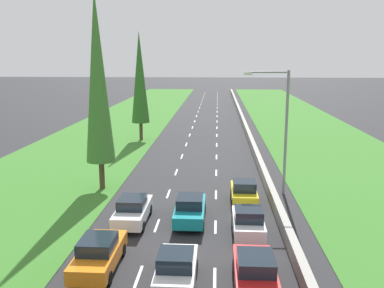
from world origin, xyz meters
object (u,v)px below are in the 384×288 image
(white_hatchback_centre_lane, at_px, (176,269))
(street_light_mast, at_px, (282,124))
(teal_sedan_centre_lane, at_px, (190,209))
(poplar_tree_third, at_px, (140,78))
(white_hatchback_right_lane, at_px, (248,222))
(red_sedan_right_lane, at_px, (255,273))
(white_sedan_left_lane, at_px, (133,210))
(poplar_tree_second, at_px, (98,78))
(orange_sedan_left_lane, at_px, (99,253))
(yellow_hatchback_right_lane, at_px, (244,192))

(white_hatchback_centre_lane, distance_m, street_light_mast, 15.32)
(teal_sedan_centre_lane, distance_m, poplar_tree_third, 27.36)
(white_hatchback_right_lane, bearing_deg, red_sedan_right_lane, -90.90)
(red_sedan_right_lane, xyz_separation_m, white_hatchback_centre_lane, (-3.40, 0.06, 0.02))
(white_sedan_left_lane, height_order, poplar_tree_third, poplar_tree_third)
(street_light_mast, bearing_deg, poplar_tree_second, 178.27)
(red_sedan_right_lane, distance_m, white_hatchback_right_lane, 5.60)
(red_sedan_right_lane, bearing_deg, white_sedan_left_lane, 133.14)
(white_hatchback_centre_lane, distance_m, teal_sedan_centre_lane, 7.54)
(white_hatchback_centre_lane, bearing_deg, teal_sedan_centre_lane, 89.16)
(poplar_tree_third, bearing_deg, poplar_tree_second, -88.63)
(orange_sedan_left_lane, relative_size, street_light_mast, 0.50)
(white_hatchback_right_lane, bearing_deg, orange_sedan_left_lane, -149.94)
(white_hatchback_right_lane, relative_size, white_hatchback_centre_lane, 1.00)
(poplar_tree_third, relative_size, street_light_mast, 1.43)
(white_hatchback_right_lane, xyz_separation_m, white_hatchback_centre_lane, (-3.49, -5.54, 0.00))
(yellow_hatchback_right_lane, bearing_deg, red_sedan_right_lane, -90.88)
(white_sedan_left_lane, xyz_separation_m, street_light_mast, (9.61, 6.13, 4.42))
(poplar_tree_second, relative_size, street_light_mast, 1.63)
(teal_sedan_centre_lane, bearing_deg, poplar_tree_second, 139.23)
(orange_sedan_left_lane, height_order, yellow_hatchback_right_lane, yellow_hatchback_right_lane)
(white_hatchback_centre_lane, bearing_deg, white_hatchback_right_lane, 57.77)
(red_sedan_right_lane, distance_m, yellow_hatchback_right_lane, 10.92)
(white_hatchback_centre_lane, distance_m, poplar_tree_third, 34.45)
(red_sedan_right_lane, relative_size, white_sedan_left_lane, 1.00)
(white_hatchback_right_lane, height_order, white_hatchback_centre_lane, same)
(poplar_tree_third, xyz_separation_m, street_light_mast, (13.73, -19.71, -2.25))
(red_sedan_right_lane, bearing_deg, white_hatchback_right_lane, 89.10)
(white_sedan_left_lane, bearing_deg, poplar_tree_third, 99.06)
(white_sedan_left_lane, bearing_deg, street_light_mast, 32.52)
(red_sedan_right_lane, height_order, white_hatchback_centre_lane, white_hatchback_centre_lane)
(yellow_hatchback_right_lane, bearing_deg, white_hatchback_centre_lane, -108.21)
(white_hatchback_centre_lane, relative_size, poplar_tree_second, 0.27)
(teal_sedan_centre_lane, distance_m, street_light_mast, 9.51)
(red_sedan_right_lane, relative_size, teal_sedan_centre_lane, 1.00)
(poplar_tree_third, height_order, street_light_mast, poplar_tree_third)
(red_sedan_right_lane, bearing_deg, poplar_tree_second, 127.15)
(red_sedan_right_lane, height_order, white_sedan_left_lane, same)
(white_hatchback_centre_lane, relative_size, poplar_tree_third, 0.30)
(poplar_tree_second, bearing_deg, white_hatchback_centre_lane, -62.89)
(teal_sedan_centre_lane, bearing_deg, street_light_mast, 42.88)
(orange_sedan_left_lane, xyz_separation_m, teal_sedan_centre_lane, (3.91, 6.22, 0.00))
(white_hatchback_right_lane, xyz_separation_m, poplar_tree_second, (-10.49, 8.13, 7.56))
(white_sedan_left_lane, distance_m, poplar_tree_third, 27.00)
(poplar_tree_second, bearing_deg, yellow_hatchback_right_lane, -14.86)
(white_sedan_left_lane, distance_m, poplar_tree_second, 10.66)
(poplar_tree_second, bearing_deg, street_light_mast, -1.73)
(orange_sedan_left_lane, bearing_deg, teal_sedan_centre_lane, 57.84)
(white_hatchback_right_lane, height_order, orange_sedan_left_lane, white_hatchback_right_lane)
(poplar_tree_third, bearing_deg, yellow_hatchback_right_lane, -63.49)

